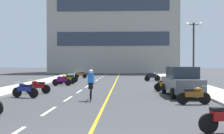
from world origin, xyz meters
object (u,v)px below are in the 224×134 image
Objects in this scene: motorcycle_2 at (194,95)px; motorcycle_6 at (168,83)px; cyclist_rider at (91,84)px; motorcycle_3 at (25,90)px; parked_car_near at (182,81)px; motorcycle_5 at (166,85)px; motorcycle_7 at (62,80)px; motorcycle_8 at (66,79)px; street_lamp_mid at (194,40)px; motorcycle_10 at (152,77)px; motorcycle_9 at (69,78)px; motorcycle_12 at (81,74)px; motorcycle_11 at (152,76)px; motorcycle_4 at (38,87)px.

motorcycle_2 and motorcycle_6 have the same top height.
cyclist_rider is at bearing -127.08° from motorcycle_6.
motorcycle_3 is 10.96m from motorcycle_6.
parked_car_near reaches higher than motorcycle_6.
motorcycle_5 is 1.00× the size of motorcycle_7.
motorcycle_7 and motorcycle_8 have the same top height.
street_lamp_mid is 7.63m from parked_car_near.
motorcycle_5 is (8.84, 3.87, 0.00)m from motorcycle_3.
motorcycle_7 is 10.48m from motorcycle_10.
motorcycle_5 is at bearing -101.91° from motorcycle_6.
motorcycle_10 is at bearing 15.06° from motorcycle_9.
cyclist_rider is at bearing -79.32° from motorcycle_12.
motorcycle_11 is (-0.36, 15.06, -0.44)m from parked_car_near.
motorcycle_8 is 10.79m from motorcycle_11.
motorcycle_11 is at bearing 90.85° from motorcycle_2.
parked_car_near is at bearing -88.62° from motorcycle_11.
motorcycle_10 is at bearing 35.65° from motorcycle_7.
motorcycle_3 is at bearing -92.09° from motorcycle_8.
cyclist_rider is at bearing -157.24° from parked_car_near.
motorcycle_2 is at bearing -13.14° from motorcycle_3.
motorcycle_10 is (8.75, 12.14, 0.00)m from motorcycle_4.
motorcycle_10 is at bearing 91.70° from motorcycle_2.
motorcycle_4 and motorcycle_12 have the same top height.
motorcycle_2 is 9.58m from motorcycle_3.
motorcycle_3 and motorcycle_8 have the same top height.
motorcycle_11 is (8.73, 8.14, 0.00)m from motorcycle_7.
motorcycle_11 is 0.96× the size of cyclist_rider.
parked_car_near is 2.51× the size of motorcycle_10.
motorcycle_11 is (9.05, 16.27, 0.00)m from motorcycle_3.
motorcycle_10 is at bearing 113.94° from street_lamp_mid.
motorcycle_6 is (9.26, 5.86, 0.00)m from motorcycle_3.
motorcycle_2 is at bearing -48.86° from motorcycle_7.
motorcycle_4 is 1.00× the size of motorcycle_10.
motorcycle_7 is at bearing 112.06° from cyclist_rider.
motorcycle_2 is 5.42m from cyclist_rider.
motorcycle_10 is 1.03× the size of motorcycle_12.
motorcycle_10 is at bearing 72.56° from cyclist_rider.
parked_car_near is 2.51× the size of motorcycle_2.
street_lamp_mid is 9.54m from motorcycle_11.
motorcycle_4 and motorcycle_10 have the same top height.
cyclist_rider reaches higher than motorcycle_10.
motorcycle_2 is 1.01× the size of motorcycle_3.
motorcycle_3 and motorcycle_6 have the same top height.
motorcycle_7 is at bearing 178.38° from street_lamp_mid.
motorcycle_5 is at bearing 45.69° from cyclist_rider.
motorcycle_2 is at bearing -89.51° from motorcycle_6.
motorcycle_12 is (0.16, 19.53, 0.00)m from motorcycle_3.
street_lamp_mid reaches higher than motorcycle_5.
motorcycle_6 is 0.95× the size of cyclist_rider.
street_lamp_mid is at bearing -10.31° from motorcycle_8.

